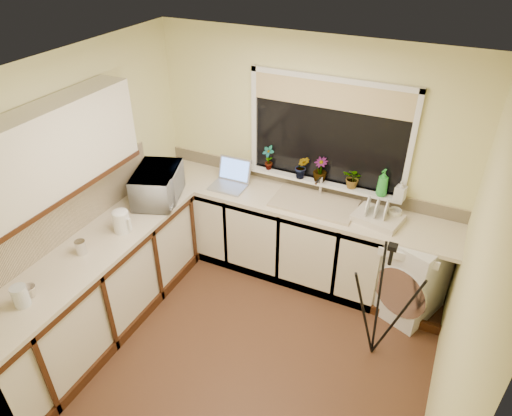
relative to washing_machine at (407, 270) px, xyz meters
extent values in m
plane|color=#4F2E1F|center=(-1.18, -1.16, -0.44)|extent=(3.20, 3.20, 0.00)
plane|color=white|center=(-1.18, -1.16, 2.01)|extent=(3.20, 3.20, 0.00)
plane|color=beige|center=(-1.18, 0.34, 0.78)|extent=(3.20, 0.00, 3.20)
plane|color=beige|center=(-1.18, -2.66, 0.78)|extent=(3.20, 0.00, 3.20)
plane|color=beige|center=(-2.78, -1.16, 0.78)|extent=(0.00, 3.00, 3.00)
plane|color=beige|center=(0.42, -1.16, 0.78)|extent=(0.00, 3.00, 3.00)
cube|color=silver|center=(-1.51, 0.04, -0.01)|extent=(2.55, 0.60, 0.86)
cube|color=silver|center=(-2.48, -1.46, -0.01)|extent=(0.54, 2.40, 0.86)
cube|color=beige|center=(-1.18, 0.04, 0.44)|extent=(3.20, 0.60, 0.04)
cube|color=beige|center=(-2.48, -1.46, 0.44)|extent=(0.60, 2.40, 0.04)
cube|color=silver|center=(-2.62, -1.61, 1.36)|extent=(0.28, 1.90, 0.70)
cube|color=beige|center=(-2.77, -1.46, 0.68)|extent=(0.02, 2.40, 0.45)
cube|color=beige|center=(-1.18, 0.32, 0.53)|extent=(3.20, 0.02, 0.14)
cube|color=black|center=(-0.98, 0.32, 1.11)|extent=(1.50, 0.02, 1.00)
cube|color=tan|center=(-0.98, 0.30, 1.48)|extent=(1.50, 0.02, 0.25)
cube|color=white|center=(-0.98, 0.27, 0.59)|extent=(1.60, 0.14, 0.03)
cube|color=tan|center=(-0.98, 0.04, 0.47)|extent=(0.82, 0.46, 0.03)
cylinder|color=silver|center=(-0.98, 0.22, 0.58)|extent=(0.03, 0.03, 0.24)
cube|color=silver|center=(0.00, 0.00, 0.00)|extent=(0.80, 0.79, 0.88)
cube|color=#97989F|center=(-1.90, -0.04, 0.47)|extent=(0.37, 0.27, 0.02)
cube|color=#5686EA|center=(-1.91, 0.13, 0.60)|extent=(0.36, 0.10, 0.25)
cylinder|color=white|center=(-2.40, -1.12, 0.56)|extent=(0.15, 0.15, 0.20)
cube|color=beige|center=(-0.35, 0.02, 0.49)|extent=(0.48, 0.40, 0.06)
cylinder|color=silver|center=(-2.46, -2.18, 0.54)|extent=(0.12, 0.12, 0.17)
cylinder|color=silver|center=(-2.50, -1.53, 0.52)|extent=(0.09, 0.09, 0.12)
imported|color=silver|center=(-2.42, -0.53, 0.62)|extent=(0.57, 0.69, 0.33)
imported|color=#999999|center=(-1.58, 0.26, 0.74)|extent=(0.16, 0.14, 0.26)
imported|color=#999999|center=(-1.20, 0.23, 0.73)|extent=(0.16, 0.13, 0.25)
imported|color=#999999|center=(-1.01, 0.25, 0.73)|extent=(0.18, 0.18, 0.25)
imported|color=#999999|center=(-0.68, 0.26, 0.71)|extent=(0.22, 0.20, 0.21)
imported|color=green|center=(-0.39, 0.24, 0.74)|extent=(0.13, 0.13, 0.27)
imported|color=#999999|center=(-0.22, 0.23, 0.71)|extent=(0.11, 0.11, 0.21)
imported|color=silver|center=(-0.22, 0.12, 0.51)|extent=(0.17, 0.17, 0.10)
imported|color=beige|center=(-2.48, -2.09, 0.50)|extent=(0.13, 0.13, 0.09)
camera|label=1|loc=(0.13, -3.67, 2.89)|focal=32.31mm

